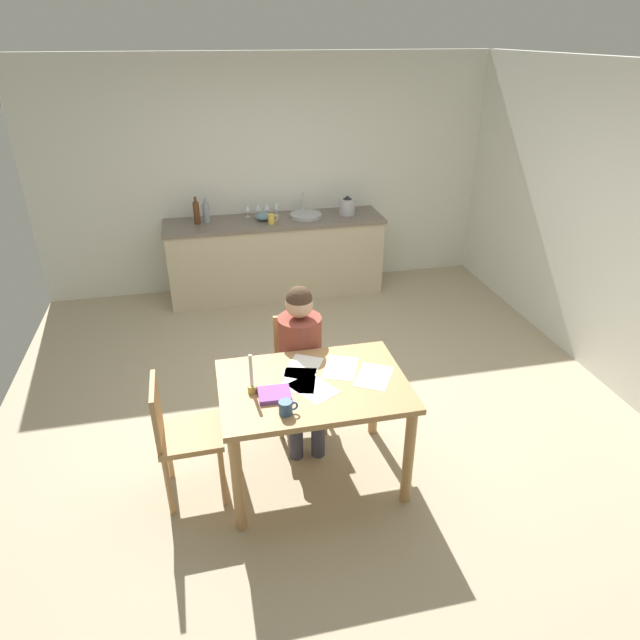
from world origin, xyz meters
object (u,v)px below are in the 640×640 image
(coffee_mug, at_px, (286,407))
(bottle_vinegar, at_px, (206,212))
(candlestick, at_px, (252,382))
(wine_glass_back_right, at_px, (247,208))
(chair_side_empty, at_px, (181,433))
(dining_table, at_px, (313,399))
(bottle_oil, at_px, (196,212))
(book_magazine, at_px, (275,394))
(teacup_on_counter, at_px, (272,219))
(person_seated, at_px, (301,355))
(wine_glass_near_sink, at_px, (276,206))
(wine_glass_back_left, at_px, (258,207))
(mixing_bowl, at_px, (263,216))
(chair_at_table, at_px, (299,366))
(stovetop_kettle, at_px, (347,206))
(sink_unit, at_px, (306,215))
(wine_glass_by_kettle, at_px, (266,207))

(coffee_mug, bearing_deg, bottle_vinegar, 95.26)
(candlestick, xyz_separation_m, wine_glass_back_right, (0.32, 3.26, 0.16))
(chair_side_empty, distance_m, bottle_vinegar, 3.17)
(dining_table, height_order, bottle_oil, bottle_oil)
(wine_glass_back_right, bearing_deg, candlestick, -95.59)
(book_magazine, height_order, teacup_on_counter, teacup_on_counter)
(person_seated, bearing_deg, dining_table, -91.90)
(coffee_mug, xyz_separation_m, wine_glass_near_sink, (0.48, 3.52, 0.19))
(coffee_mug, distance_m, wine_glass_back_left, 3.53)
(chair_side_empty, bearing_deg, wine_glass_near_sink, 70.80)
(bottle_vinegar, height_order, wine_glass_back_right, bottle_vinegar)
(coffee_mug, distance_m, bottle_oil, 3.43)
(dining_table, height_order, mixing_bowl, mixing_bowl)
(person_seated, bearing_deg, mixing_bowl, 88.47)
(wine_glass_near_sink, relative_size, wine_glass_back_left, 1.00)
(dining_table, relative_size, wine_glass_near_sink, 7.84)
(chair_at_table, relative_size, coffee_mug, 7.40)
(chair_at_table, bearing_deg, stovetop_kettle, 67.11)
(chair_at_table, bearing_deg, teacup_on_counter, 86.74)
(candlestick, relative_size, stovetop_kettle, 1.24)
(dining_table, bearing_deg, wine_glass_back_left, 89.17)
(stovetop_kettle, relative_size, wine_glass_back_right, 1.43)
(dining_table, distance_m, teacup_on_counter, 2.96)
(wine_glass_near_sink, height_order, teacup_on_counter, wine_glass_near_sink)
(wine_glass_back_left, distance_m, teacup_on_counter, 0.32)
(wine_glass_back_left, relative_size, wine_glass_back_right, 1.00)
(candlestick, height_order, stovetop_kettle, stovetop_kettle)
(person_seated, relative_size, wine_glass_near_sink, 7.76)
(sink_unit, bearing_deg, mixing_bowl, -179.46)
(coffee_mug, height_order, book_magazine, coffee_mug)
(sink_unit, relative_size, teacup_on_counter, 3.23)
(person_seated, distance_m, wine_glass_near_sink, 2.76)
(chair_at_table, xyz_separation_m, wine_glass_by_kettle, (0.12, 2.58, 0.52))
(chair_at_table, xyz_separation_m, sink_unit, (0.54, 2.44, 0.44))
(book_magazine, xyz_separation_m, mixing_bowl, (0.35, 3.18, 0.15))
(sink_unit, bearing_deg, wine_glass_back_right, 167.23)
(wine_glass_back_right, height_order, teacup_on_counter, wine_glass_back_right)
(chair_side_empty, relative_size, candlestick, 3.27)
(chair_at_table, xyz_separation_m, candlestick, (-0.42, -0.68, 0.37))
(sink_unit, height_order, wine_glass_near_sink, sink_unit)
(stovetop_kettle, bearing_deg, wine_glass_back_right, 172.42)
(sink_unit, height_order, wine_glass_back_left, sink_unit)
(person_seated, relative_size, wine_glass_by_kettle, 7.76)
(dining_table, height_order, book_magazine, book_magazine)
(chair_side_empty, bearing_deg, book_magazine, -10.70)
(chair_at_table, distance_m, bottle_vinegar, 2.60)
(dining_table, height_order, coffee_mug, coffee_mug)
(wine_glass_by_kettle, bearing_deg, chair_side_empty, -107.38)
(teacup_on_counter, bearing_deg, dining_table, -93.05)
(wine_glass_by_kettle, bearing_deg, sink_unit, -18.85)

